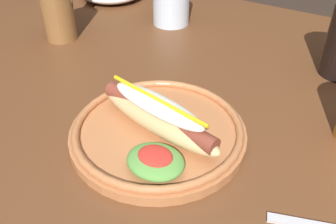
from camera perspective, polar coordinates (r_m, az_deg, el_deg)
The scene contains 4 objects.
dining_table at distance 0.74m, azimuth 0.35°, elevation -1.65°, with size 1.38×1.02×0.74m.
hot_dog_plate at distance 0.55m, azimuth -1.62°, elevation -2.58°, with size 0.27×0.27×0.08m.
water_cup at distance 0.93m, azimuth 0.49°, elevation 17.04°, with size 0.09×0.09×0.11m, color silver.
glass_bottle at distance 0.88m, azimuth -17.18°, elevation 16.06°, with size 0.07×0.07×0.23m.
Camera 1 is at (0.30, -0.50, 1.11)m, focal length 38.77 mm.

